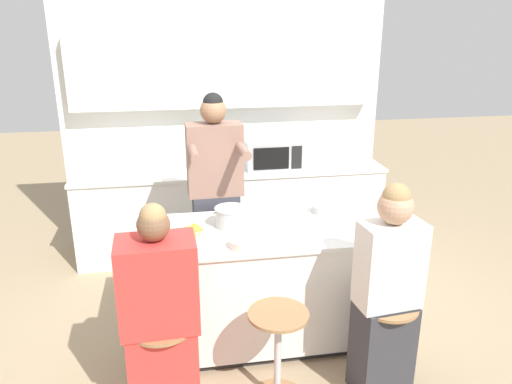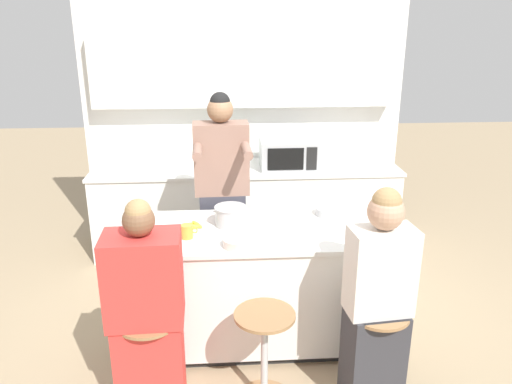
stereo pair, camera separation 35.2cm
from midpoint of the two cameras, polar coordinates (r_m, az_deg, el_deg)
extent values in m
plane|color=tan|center=(3.97, 2.72, -16.15)|extent=(16.00, 16.00, 0.00)
cube|color=silver|center=(5.28, 0.57, 8.85)|extent=(3.30, 0.06, 2.70)
cube|color=white|center=(5.11, 0.68, 13.88)|extent=(3.04, 0.16, 0.75)
cube|color=white|center=(5.17, 0.85, -2.02)|extent=(3.04, 0.66, 0.85)
cube|color=silver|center=(5.03, 0.87, 2.69)|extent=(3.07, 0.69, 0.03)
cube|color=black|center=(3.96, 2.72, -15.79)|extent=(1.59, 0.68, 0.06)
cube|color=white|center=(3.73, 2.83, -10.37)|extent=(1.67, 0.76, 0.80)
cube|color=silver|center=(3.54, 2.94, -4.53)|extent=(1.71, 0.80, 0.03)
cylinder|color=#B7BABC|center=(3.21, -8.64, -19.11)|extent=(0.04, 0.04, 0.61)
cylinder|color=#997047|center=(3.02, -8.94, -14.41)|extent=(0.37, 0.37, 0.02)
cylinder|color=#B7BABC|center=(3.23, 4.26, -18.66)|extent=(0.04, 0.04, 0.61)
cylinder|color=#997047|center=(3.04, 4.41, -13.97)|extent=(0.37, 0.37, 0.02)
cylinder|color=#B7BABC|center=(3.36, 16.53, -17.73)|extent=(0.04, 0.04, 0.61)
cylinder|color=#997047|center=(3.19, 17.08, -13.18)|extent=(0.37, 0.37, 0.02)
cube|color=#383842|center=(4.23, -1.37, -6.26)|extent=(0.38, 0.23, 0.96)
cube|color=#896656|center=(3.96, -1.45, 3.84)|extent=(0.44, 0.23, 0.57)
cylinder|color=#896656|center=(3.66, -4.01, 4.55)|extent=(0.08, 0.32, 0.07)
cylinder|color=#896656|center=(3.69, 1.67, 4.70)|extent=(0.08, 0.32, 0.07)
sphere|color=#936B4C|center=(3.87, -1.50, 9.38)|extent=(0.21, 0.21, 0.20)
sphere|color=black|center=(3.86, -1.51, 10.19)|extent=(0.16, 0.16, 0.16)
cube|color=red|center=(3.20, -8.72, -19.10)|extent=(0.41, 0.28, 0.65)
cube|color=red|center=(2.88, -9.31, -9.85)|extent=(0.44, 0.30, 0.53)
sphere|color=brown|center=(2.73, -9.71, -3.30)|extent=(0.18, 0.18, 0.18)
sphere|color=#A37F51|center=(2.71, -9.76, -2.34)|extent=(0.15, 0.15, 0.14)
cube|color=#333338|center=(3.36, 16.28, -17.64)|extent=(0.37, 0.30, 0.65)
cube|color=silver|center=(3.06, 17.31, -8.72)|extent=(0.40, 0.26, 0.53)
sphere|color=tan|center=(2.91, 18.03, -2.24)|extent=(0.23, 0.23, 0.21)
sphere|color=#A37F51|center=(2.89, 18.14, -1.18)|extent=(0.18, 0.18, 0.17)
cylinder|color=#B7BABC|center=(3.57, -0.10, -2.88)|extent=(0.22, 0.22, 0.13)
cylinder|color=#B7BABC|center=(3.54, -0.10, -1.81)|extent=(0.23, 0.23, 0.01)
cylinder|color=#B7BABC|center=(3.55, -2.27, -2.29)|extent=(0.05, 0.01, 0.01)
cylinder|color=#B7BABC|center=(3.56, 2.06, -2.18)|extent=(0.05, 0.01, 0.01)
cylinder|color=#B7BABC|center=(3.84, 10.89, -2.24)|extent=(0.20, 0.20, 0.06)
cylinder|color=silver|center=(3.26, 0.99, -5.85)|extent=(0.19, 0.19, 0.06)
cylinder|color=orange|center=(3.39, -4.99, -4.58)|extent=(0.08, 0.08, 0.09)
torus|color=orange|center=(3.38, -4.07, -4.49)|extent=(0.04, 0.01, 0.04)
ellipsoid|color=yellow|center=(3.53, -4.41, -3.97)|extent=(0.11, 0.04, 0.05)
ellipsoid|color=yellow|center=(3.56, -4.86, -3.78)|extent=(0.09, 0.11, 0.05)
ellipsoid|color=yellow|center=(3.56, -3.94, -3.76)|extent=(0.10, 0.10, 0.05)
cube|color=#B2B5B7|center=(5.00, 5.73, 4.36)|extent=(0.56, 0.40, 0.28)
cube|color=black|center=(4.80, 5.52, 3.73)|extent=(0.35, 0.01, 0.22)
cube|color=black|center=(4.84, 8.47, 3.76)|extent=(0.10, 0.01, 0.23)
cylinder|color=beige|center=(5.00, -2.23, 3.20)|extent=(0.13, 0.13, 0.08)
sphere|color=#387538|center=(4.97, -2.24, 4.56)|extent=(0.20, 0.20, 0.20)
camera|label=1|loc=(0.18, -87.14, 0.99)|focal=35.00mm
camera|label=2|loc=(0.18, 92.86, -0.99)|focal=35.00mm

